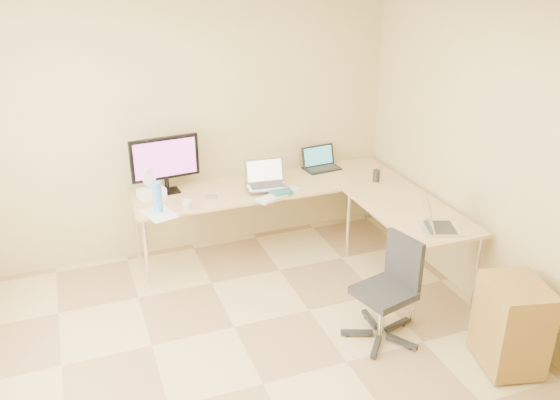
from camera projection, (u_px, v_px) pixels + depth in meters
name	position (u px, v px, depth m)	size (l,w,h in m)	color
floor	(263.00, 384.00, 4.17)	(4.50, 4.50, 0.00)	tan
ceiling	(257.00, 2.00, 3.11)	(4.50, 4.50, 0.00)	white
wall_back	(184.00, 125.00, 5.56)	(4.50, 4.50, 0.00)	tan
wall_right	(527.00, 177.00, 4.32)	(4.50, 4.50, 0.00)	tan
desk_main	(270.00, 218.00, 5.84)	(2.65, 0.70, 0.73)	tan
desk_return	(408.00, 246.00, 5.30)	(0.70, 1.30, 0.73)	tan
monitor	(165.00, 165.00, 5.40)	(0.64, 0.21, 0.55)	black
book_stack	(278.00, 190.00, 5.50)	(0.19, 0.26, 0.04)	#1D625D
laptop_center	(267.00, 174.00, 5.48)	(0.38, 0.29, 0.25)	#ACAABE
laptop_black	(322.00, 159.00, 6.03)	(0.37, 0.27, 0.23)	black
keyboard	(279.00, 195.00, 5.42)	(0.49, 0.14, 0.02)	silver
mouse	(280.00, 194.00, 5.43)	(0.11, 0.07, 0.04)	white
mug	(187.00, 205.00, 5.13)	(0.09, 0.09, 0.09)	silver
cd_stack	(211.00, 198.00, 5.34)	(0.12, 0.12, 0.03)	silver
water_bottle	(157.00, 198.00, 5.05)	(0.08, 0.08, 0.28)	#3D8EDD
papers	(160.00, 214.00, 5.07)	(0.23, 0.33, 0.01)	white
white_box	(151.00, 192.00, 5.39)	(0.23, 0.17, 0.09)	white
desk_fan	(152.00, 181.00, 5.43)	(0.20, 0.20, 0.26)	silver
black_cup	(376.00, 176.00, 5.74)	(0.07, 0.07, 0.12)	black
laptop_return	(442.00, 216.00, 4.74)	(0.30, 0.38, 0.25)	silver
office_chair	(385.00, 283.00, 4.47)	(0.51, 0.51, 0.85)	black
cabinet	(512.00, 324.00, 4.22)	(0.39, 0.48, 0.67)	brown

